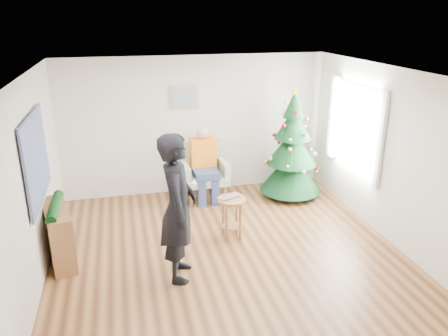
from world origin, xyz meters
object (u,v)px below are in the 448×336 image
object	(u,v)px
standing_man	(178,208)
christmas_tree	(292,148)
console	(59,234)
stool	(232,218)
armchair	(204,178)

from	to	relation	value
standing_man	christmas_tree	bearing A→B (deg)	-37.05
standing_man	console	bearing A→B (deg)	74.42
console	christmas_tree	bearing A→B (deg)	6.26
christmas_tree	console	bearing A→B (deg)	-160.42
christmas_tree	standing_man	xyz separation A→B (m)	(-2.43, -2.21, 0.05)
stool	armchair	bearing A→B (deg)	93.90
standing_man	stool	bearing A→B (deg)	-36.89
standing_man	console	xyz separation A→B (m)	(-1.59, 0.78, -0.59)
christmas_tree	armchair	bearing A→B (deg)	170.56
stool	standing_man	world-z (taller)	standing_man
stool	console	world-z (taller)	console
stool	standing_man	size ratio (longest dim) A/B	0.33
armchair	console	world-z (taller)	armchair
armchair	standing_man	xyz separation A→B (m)	(-0.81, -2.48, 0.59)
christmas_tree	armchair	size ratio (longest dim) A/B	1.98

